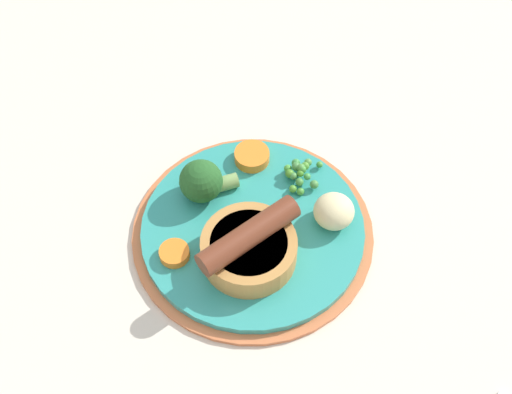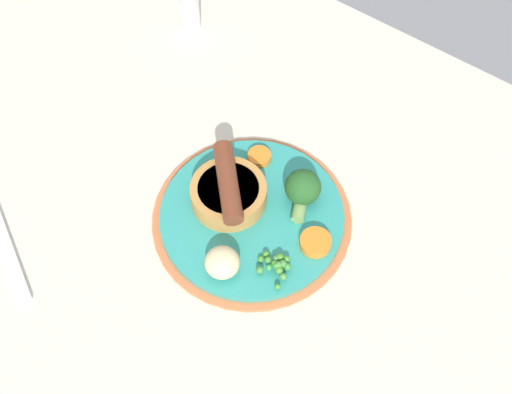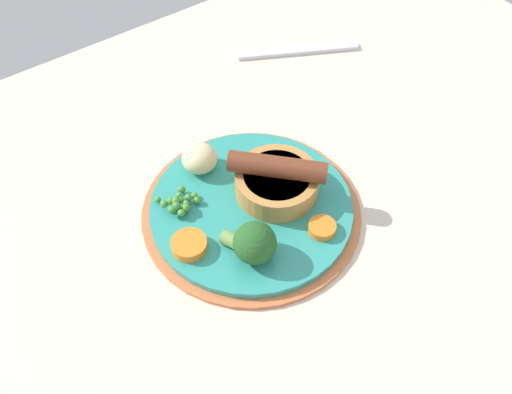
{
  "view_description": "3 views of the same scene",
  "coord_description": "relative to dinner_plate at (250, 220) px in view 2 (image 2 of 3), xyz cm",
  "views": [
    {
      "loc": [
        35.34,
        4.36,
        66.08
      ],
      "look_at": [
        -5.92,
        0.17,
        7.37
      ],
      "focal_mm": 50.0,
      "sensor_mm": 36.0,
      "label": 1
    },
    {
      "loc": [
        -31.42,
        36.72,
        80.39
      ],
      "look_at": [
        -4.1,
        -1.01,
        7.04
      ],
      "focal_mm": 50.0,
      "sensor_mm": 36.0,
      "label": 2
    },
    {
      "loc": [
        -27.11,
        -32.9,
        55.06
      ],
      "look_at": [
        -3.82,
        -0.39,
        5.94
      ],
      "focal_mm": 40.0,
      "sensor_mm": 36.0,
      "label": 3
    }
  ],
  "objects": [
    {
      "name": "potato_chunk_0",
      "position": [
        -1.67,
        7.71,
        2.5
      ],
      "size": [
        4.39,
        4.37,
        3.34
      ],
      "primitive_type": "ellipsoid",
      "rotation": [
        0.0,
        0.0,
        4.75
      ],
      "color": "beige",
      "rests_on": "dinner_plate"
    },
    {
      "name": "broccoli_floret_near",
      "position": [
        -3.7,
        -6.05,
        3.03
      ],
      "size": [
        4.7,
        6.21,
        4.59
      ],
      "rotation": [
        0.0,
        0.0,
        5.15
      ],
      "color": "#235623",
      "rests_on": "dinner_plate"
    },
    {
      "name": "carrot_slice_1",
      "position": [
        4.48,
        -7.85,
        1.32
      ],
      "size": [
        3.73,
        3.73,
        0.98
      ],
      "primitive_type": "cylinder",
      "rotation": [
        0.0,
        0.0,
        4.97
      ],
      "color": "orange",
      "rests_on": "dinner_plate"
    },
    {
      "name": "dining_table",
      "position": [
        4.2,
        -0.43,
        -2.07
      ],
      "size": [
        110.0,
        80.0,
        3.0
      ],
      "primitive_type": "cube",
      "color": "beige",
      "rests_on": "ground"
    },
    {
      "name": "carrot_slice_0",
      "position": [
        -8.77,
        -1.44,
        1.45
      ],
      "size": [
        4.07,
        4.07,
        1.23
      ],
      "primitive_type": "cylinder",
      "rotation": [
        0.0,
        0.0,
        4.77
      ],
      "color": "orange",
      "rests_on": "dinner_plate"
    },
    {
      "name": "fork",
      "position": [
        22.99,
        20.06,
        -0.27
      ],
      "size": [
        16.72,
        9.7,
        0.6
      ],
      "primitive_type": "cube",
      "rotation": [
        0.0,
        0.0,
        -0.48
      ],
      "color": "silver",
      "rests_on": "dining_table"
    },
    {
      "name": "dinner_plate",
      "position": [
        0.0,
        0.0,
        0.0
      ],
      "size": [
        25.12,
        25.12,
        1.4
      ],
      "color": "#CC6B3D",
      "rests_on": "dining_table"
    },
    {
      "name": "sausage_pudding",
      "position": [
        3.57,
        0.04,
        2.85
      ],
      "size": [
        9.54,
        9.61,
        5.33
      ],
      "rotation": [
        0.0,
        0.0,
        2.34
      ],
      "color": "#BC8442",
      "rests_on": "dinner_plate"
    },
    {
      "name": "salt_shaker",
      "position": [
        27.64,
        -22.68,
        2.46
      ],
      "size": [
        2.96,
        2.96,
        6.13
      ],
      "color": "silver",
      "rests_on": "dining_table"
    },
    {
      "name": "pea_pile",
      "position": [
        -6.72,
        3.97,
        1.81
      ],
      "size": [
        4.48,
        4.17,
        1.85
      ],
      "color": "#3E823D",
      "rests_on": "dinner_plate"
    }
  ]
}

